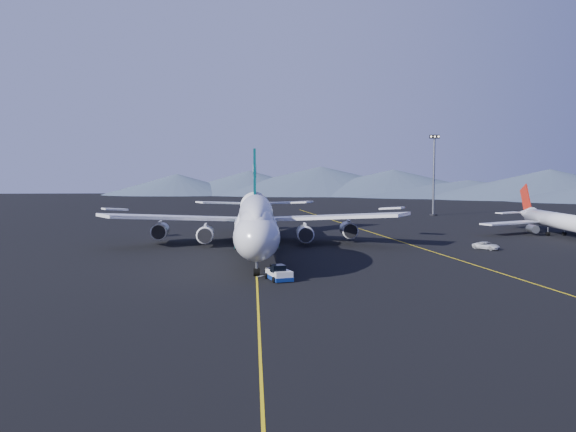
{
  "coord_description": "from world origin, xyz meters",
  "views": [
    {
      "loc": [
        -0.6,
        -115.4,
        15.39
      ],
      "look_at": [
        6.12,
        4.4,
        6.0
      ],
      "focal_mm": 40.0,
      "sensor_mm": 36.0,
      "label": 1
    }
  ],
  "objects": [
    {
      "name": "floodlight_mast",
      "position": [
        55.73,
        80.75,
        12.66
      ],
      "size": [
        3.09,
        2.32,
        24.98
      ],
      "rotation": [
        0.0,
        0.0,
        0.01
      ],
      "color": "black",
      "rests_on": "ground"
    },
    {
      "name": "boeing_747",
      "position": [
        0.0,
        0.03,
        5.81
      ],
      "size": [
        59.62,
        72.43,
        19.37
      ],
      "color": "silver",
      "rests_on": "ground"
    },
    {
      "name": "taxiway_line_main",
      "position": [
        0.0,
        0.0,
        0.01
      ],
      "size": [
        0.25,
        220.0,
        0.01
      ],
      "primitive_type": "cube",
      "color": "yellow",
      "rests_on": "ground"
    },
    {
      "name": "second_jet",
      "position": [
        66.59,
        21.73,
        3.34
      ],
      "size": [
        34.32,
        38.78,
        11.04
      ],
      "rotation": [
        0.0,
        0.0,
        -0.2
      ],
      "color": "silver",
      "rests_on": "ground"
    },
    {
      "name": "taxiway_line_side",
      "position": [
        30.0,
        10.0,
        0.01
      ],
      "size": [
        28.08,
        198.09,
        0.01
      ],
      "primitive_type": "cube",
      "rotation": [
        0.0,
        0.0,
        0.14
      ],
      "color": "yellow",
      "rests_on": "ground"
    },
    {
      "name": "service_van",
      "position": [
        42.59,
        -0.11,
        0.69
      ],
      "size": [
        5.03,
        5.17,
        1.37
      ],
      "primitive_type": "imported",
      "rotation": [
        0.0,
        0.0,
        0.75
      ],
      "color": "silver",
      "rests_on": "ground"
    },
    {
      "name": "pushback_tug",
      "position": [
        3.0,
        -29.75,
        0.68
      ],
      "size": [
        3.89,
        5.48,
        2.16
      ],
      "rotation": [
        0.0,
        0.0,
        0.29
      ],
      "color": "silver",
      "rests_on": "ground"
    },
    {
      "name": "ground",
      "position": [
        0.0,
        0.0,
        0.0
      ],
      "size": [
        500.0,
        500.0,
        0.0
      ],
      "primitive_type": "plane",
      "color": "black",
      "rests_on": "ground"
    }
  ]
}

